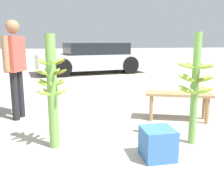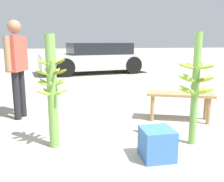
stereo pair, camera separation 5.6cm
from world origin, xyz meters
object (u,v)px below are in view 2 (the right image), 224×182
produce_crate (157,144)px  banana_stalk_center (195,86)px  market_bench (180,98)px  vendor_person (17,61)px  banana_stalk_left (52,90)px  parked_car (96,58)px

produce_crate → banana_stalk_center: bearing=27.3°
market_bench → vendor_person: bearing=-172.5°
banana_stalk_left → banana_stalk_center: 1.74m
banana_stalk_center → produce_crate: (-0.59, -0.30, -0.58)m
market_bench → parked_car: parked_car is taller
banana_stalk_center → vendor_person: size_ratio=0.86×
market_bench → produce_crate: size_ratio=3.22×
vendor_person → banana_stalk_left: bearing=-135.3°
banana_stalk_left → produce_crate: size_ratio=3.97×
banana_stalk_center → vendor_person: bearing=146.4°
banana_stalk_center → vendor_person: vendor_person is taller
banana_stalk_center → market_bench: bearing=74.4°
banana_stalk_center → vendor_person: (-2.33, 1.55, 0.21)m
parked_car → produce_crate: parked_car is taller
vendor_person → produce_crate: size_ratio=4.69×
produce_crate → market_bench: bearing=55.3°
banana_stalk_left → vendor_person: vendor_person is taller
parked_car → banana_stalk_center: bearing=172.8°
vendor_person → market_bench: size_ratio=1.46×
parked_car → produce_crate: (-0.28, -7.65, -0.43)m
banana_stalk_center → vendor_person: 2.81m
banana_stalk_left → vendor_person: (-0.61, 1.31, 0.25)m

